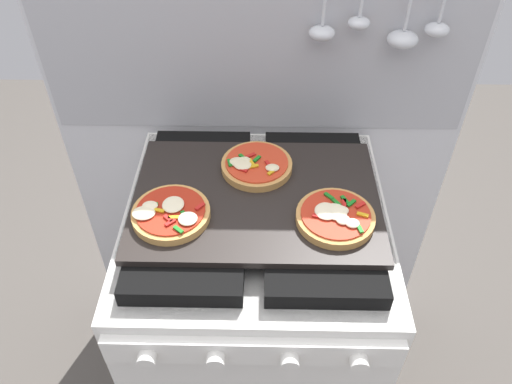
# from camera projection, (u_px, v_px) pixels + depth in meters

# --- Properties ---
(kitchen_backsplash) EXTENTS (1.10, 0.09, 1.55)m
(kitchen_backsplash) POSITION_uv_depth(u_px,v_px,m) (259.00, 147.00, 1.44)
(kitchen_backsplash) COLOR silver
(kitchen_backsplash) RESTS_ON ground_plane
(stove) EXTENTS (0.60, 0.64, 0.90)m
(stove) POSITION_uv_depth(u_px,v_px,m) (256.00, 315.00, 1.42)
(stove) COLOR white
(stove) RESTS_ON ground_plane
(baking_tray) EXTENTS (0.54, 0.38, 0.02)m
(baking_tray) POSITION_uv_depth(u_px,v_px,m) (256.00, 198.00, 1.11)
(baking_tray) COLOR black
(baking_tray) RESTS_ON stove
(pizza_left) EXTENTS (0.16, 0.16, 0.03)m
(pizza_left) POSITION_uv_depth(u_px,v_px,m) (170.00, 213.00, 1.05)
(pizza_left) COLOR tan
(pizza_left) RESTS_ON baking_tray
(pizza_right) EXTENTS (0.16, 0.16, 0.03)m
(pizza_right) POSITION_uv_depth(u_px,v_px,m) (335.00, 216.00, 1.04)
(pizza_right) COLOR #C18947
(pizza_right) RESTS_ON baking_tray
(pizza_center) EXTENTS (0.16, 0.16, 0.03)m
(pizza_center) POSITION_uv_depth(u_px,v_px,m) (254.00, 165.00, 1.16)
(pizza_center) COLOR #C18947
(pizza_center) RESTS_ON baking_tray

